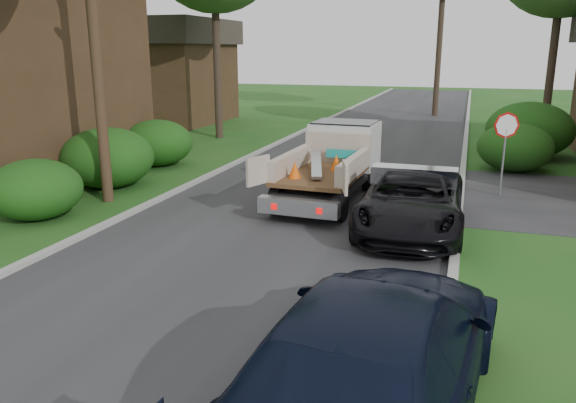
{
  "coord_description": "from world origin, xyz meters",
  "views": [
    {
      "loc": [
        4.14,
        -8.2,
        4.19
      ],
      "look_at": [
        0.77,
        2.3,
        1.2
      ],
      "focal_mm": 35.0,
      "sensor_mm": 36.0,
      "label": 1
    }
  ],
  "objects_px": {
    "house_left_far": "(160,70)",
    "navy_suv": "(375,355)",
    "black_pickup": "(411,201)",
    "flatbed_truck": "(336,157)",
    "utility_pole": "(92,11)",
    "stop_sign": "(505,136)"
  },
  "relations": [
    {
      "from": "house_left_far",
      "to": "flatbed_truck",
      "type": "xyz_separation_m",
      "value": [
        14.01,
        -14.24,
        -1.93
      ]
    },
    {
      "from": "house_left_far",
      "to": "black_pickup",
      "type": "relative_size",
      "value": 1.47
    },
    {
      "from": "utility_pole",
      "to": "house_left_far",
      "type": "distance_m",
      "value": 18.93
    },
    {
      "from": "flatbed_truck",
      "to": "black_pickup",
      "type": "relative_size",
      "value": 1.08
    },
    {
      "from": "stop_sign",
      "to": "flatbed_truck",
      "type": "bearing_deg",
      "value": -165.15
    },
    {
      "from": "house_left_far",
      "to": "navy_suv",
      "type": "distance_m",
      "value": 29.81
    },
    {
      "from": "flatbed_truck",
      "to": "navy_suv",
      "type": "distance_m",
      "value": 10.64
    },
    {
      "from": "navy_suv",
      "to": "black_pickup",
      "type": "bearing_deg",
      "value": -81.34
    },
    {
      "from": "house_left_far",
      "to": "navy_suv",
      "type": "relative_size",
      "value": 1.29
    },
    {
      "from": "navy_suv",
      "to": "utility_pole",
      "type": "bearing_deg",
      "value": -34.24
    },
    {
      "from": "utility_pole",
      "to": "house_left_far",
      "type": "bearing_deg",
      "value": 115.23
    },
    {
      "from": "black_pickup",
      "to": "navy_suv",
      "type": "height_order",
      "value": "navy_suv"
    },
    {
      "from": "flatbed_truck",
      "to": "black_pickup",
      "type": "xyz_separation_m",
      "value": [
        2.49,
        -2.77,
        -0.41
      ]
    },
    {
      "from": "stop_sign",
      "to": "utility_pole",
      "type": "height_order",
      "value": "utility_pole"
    },
    {
      "from": "stop_sign",
      "to": "flatbed_truck",
      "type": "distance_m",
      "value": 4.9
    },
    {
      "from": "flatbed_truck",
      "to": "navy_suv",
      "type": "height_order",
      "value": "flatbed_truck"
    },
    {
      "from": "black_pickup",
      "to": "stop_sign",
      "type": "bearing_deg",
      "value": 59.58
    },
    {
      "from": "utility_pole",
      "to": "flatbed_truck",
      "type": "height_order",
      "value": "utility_pole"
    },
    {
      "from": "house_left_far",
      "to": "black_pickup",
      "type": "xyz_separation_m",
      "value": [
        16.5,
        -17.01,
        -2.34
      ]
    },
    {
      "from": "flatbed_truck",
      "to": "black_pickup",
      "type": "height_order",
      "value": "flatbed_truck"
    },
    {
      "from": "utility_pole",
      "to": "navy_suv",
      "type": "distance_m",
      "value": 12.35
    },
    {
      "from": "stop_sign",
      "to": "flatbed_truck",
      "type": "xyz_separation_m",
      "value": [
        -4.69,
        -1.24,
        -0.65
      ]
    }
  ]
}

